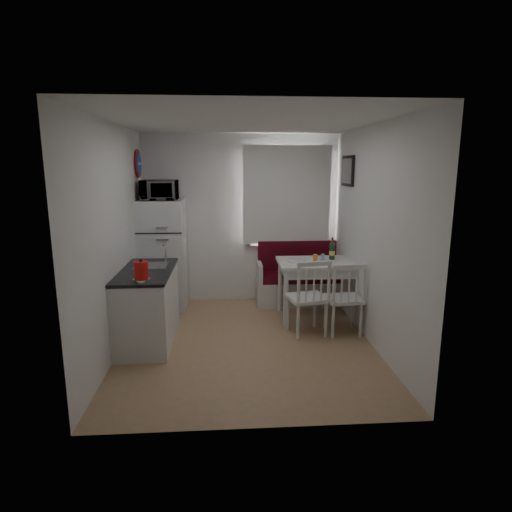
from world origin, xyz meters
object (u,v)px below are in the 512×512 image
Objects in this scene: microwave at (159,190)px; wine_bottle at (332,248)px; kettle at (141,271)px; kitchen_counter at (148,305)px; dining_table at (318,268)px; chair_left at (309,290)px; fridge at (163,255)px; bench at (300,283)px; chair_right at (346,291)px.

wine_bottle is (2.43, -0.43, -0.80)m from microwave.
kettle reaches higher than wine_bottle.
kitchen_counter is at bearing -162.76° from wine_bottle.
dining_table is 2.02× the size of chair_left.
chair_left is (1.98, -0.01, 0.16)m from kitchen_counter.
kitchen_counter is 1.30m from fridge.
bench is 2.63× the size of microwave.
chair_left is at bearing -0.35° from kitchen_counter.
bench is at bearing 32.82° from kitchen_counter.
kitchen_counter reaches higher than chair_left.
microwave is at bearing 166.95° from dining_table.
chair_right is 2.08× the size of kettle.
microwave is (0.00, -0.05, 0.96)m from fridge.
fridge is at bearing 89.10° from kitchen_counter.
wine_bottle reaches higher than chair_right.
microwave reaches higher than wine_bottle.
chair_left is 0.33× the size of fridge.
fridge is 1.79m from kettle.
microwave reaches higher than chair_right.
kettle is (0.05, -0.54, 0.57)m from kitchen_counter.
bench reaches higher than dining_table.
wine_bottle reaches higher than chair_left.
kitchen_counter is 2.34m from dining_table.
fridge is at bearing 90.97° from kettle.
chair_right is at bearing 12.42° from kettle.
dining_table is at bearing -79.66° from bench.
kettle is 0.77× the size of wine_bottle.
chair_left is 1.07× the size of microwave.
dining_table is 2.50m from microwave.
kitchen_counter is 1.99m from chair_left.
wine_bottle is at bearing 17.24° from kitchen_counter.
kitchen_counter is at bearing 176.74° from chair_right.
chair_left is at bearing 177.51° from chair_right.
microwave reaches higher than dining_table.
chair_left is (-0.12, -1.37, 0.29)m from bench.
chair_right is at bearing -27.25° from fridge.
microwave is 2.11× the size of kettle.
kitchen_counter is 0.78m from kettle.
wine_bottle is at bearing -10.13° from microwave.
chair_left is at bearing -109.86° from dining_table.
kettle is at bearing -151.63° from wine_bottle.
wine_bottle is (2.43, -0.48, 0.16)m from fridge.
microwave is at bearing -90.00° from fridge.
kettle is (0.03, -1.78, 0.20)m from fridge.
microwave is at bearing 136.40° from chair_left.
kitchen_counter reaches higher than chair_right.
kitchen_counter is 1.78m from microwave.
kitchen_counter reaches higher than bench.
chair_right is 0.99× the size of microwave.
chair_right reaches higher than dining_table.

